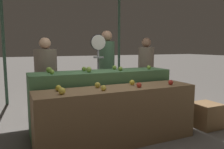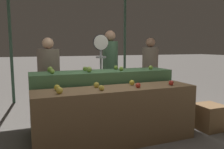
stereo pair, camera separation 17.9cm
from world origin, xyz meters
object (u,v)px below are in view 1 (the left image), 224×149
object	(u,v)px
person_customer_left	(146,68)
person_customer_right	(46,75)
produce_scale	(98,57)
wooden_crate_side	(206,115)
person_vendor_at_scale	(107,65)

from	to	relation	value
person_customer_left	person_customer_right	size ratio (longest dim) A/B	1.02
produce_scale	person_customer_right	xyz separation A→B (m)	(-0.96, 0.12, -0.31)
person_customer_right	person_customer_left	bearing A→B (deg)	-174.19
person_customer_left	person_customer_right	xyz separation A→B (m)	(-2.19, -0.11, -0.03)
wooden_crate_side	produce_scale	bearing A→B (deg)	139.03
wooden_crate_side	person_customer_right	bearing A→B (deg)	150.10
person_customer_left	person_vendor_at_scale	bearing A→B (deg)	4.16
produce_scale	person_customer_right	bearing A→B (deg)	172.91
person_vendor_at_scale	person_customer_left	bearing A→B (deg)	163.59
produce_scale	person_vendor_at_scale	size ratio (longest dim) A/B	0.94
person_customer_left	produce_scale	bearing A→B (deg)	21.29
person_customer_left	wooden_crate_side	size ratio (longest dim) A/B	3.76
produce_scale	wooden_crate_side	distance (m)	2.19
produce_scale	person_customer_left	distance (m)	1.28
person_vendor_at_scale	wooden_crate_side	world-z (taller)	person_vendor_at_scale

